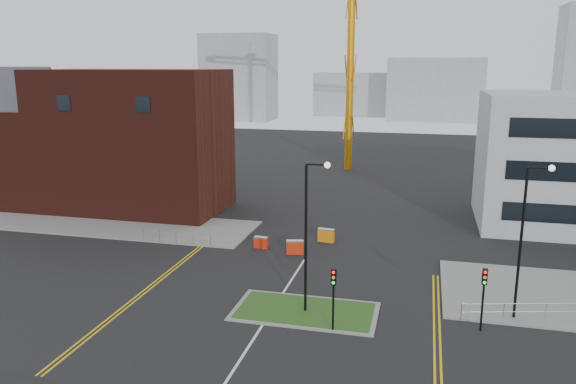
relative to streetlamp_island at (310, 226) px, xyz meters
name	(u,v)px	position (x,y,z in m)	size (l,w,h in m)	color
ground	(228,378)	(-2.22, -8.00, -5.41)	(200.00, 200.00, 0.00)	black
pavement_left	(105,224)	(-22.22, 14.00, -5.35)	(28.00, 8.00, 0.12)	slate
island_kerb	(305,311)	(-0.22, 0.00, -5.37)	(8.60, 4.60, 0.08)	slate
grass_island	(305,311)	(-0.22, 0.00, -5.35)	(8.00, 4.00, 0.12)	#204D19
brick_building	(107,141)	(-25.19, 20.00, 1.44)	(24.20, 10.07, 14.24)	#3F160F
streetlamp_island	(310,226)	(0.00, 0.00, 0.00)	(1.46, 0.36, 9.18)	black
streetlamp_right_near	(526,230)	(12.00, 2.00, 0.00)	(1.46, 0.36, 9.18)	black
traffic_light_island	(333,288)	(1.78, -2.02, -2.85)	(0.28, 0.33, 3.65)	black
traffic_light_right	(484,288)	(9.78, -0.02, -2.85)	(0.28, 0.33, 3.65)	black
railing_left	(176,236)	(-13.22, 10.00, -4.67)	(6.05, 0.05, 1.10)	gray
centre_line	(242,357)	(-2.22, -6.00, -5.41)	(0.15, 30.00, 0.01)	silver
yellow_left_a	(153,283)	(-11.22, 2.00, -5.41)	(0.12, 24.00, 0.01)	gold
yellow_left_b	(157,283)	(-10.92, 2.00, -5.41)	(0.12, 24.00, 0.01)	gold
yellow_right_a	(434,342)	(7.28, -2.00, -5.41)	(0.12, 20.00, 0.01)	gold
yellow_right_b	(440,343)	(7.58, -2.00, -5.41)	(0.12, 20.00, 0.01)	gold
skyline_a	(239,77)	(-42.22, 112.00, 5.59)	(18.00, 12.00, 22.00)	gray
skyline_b	(435,89)	(7.78, 122.00, 2.59)	(24.00, 12.00, 16.00)	gray
skyline_d	(369,94)	(-10.22, 132.00, 0.59)	(30.00, 12.00, 12.00)	gray
barrier_left	(295,247)	(-3.22, 10.08, -4.81)	(1.39, 0.72, 1.11)	red
barrier_mid	(261,242)	(-6.22, 10.83, -4.90)	(1.17, 0.49, 0.95)	red
barrier_right	(326,235)	(-1.41, 13.71, -4.80)	(1.38, 0.60, 1.13)	orange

